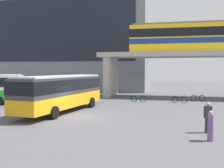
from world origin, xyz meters
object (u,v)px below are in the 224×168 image
(station_building, at_px, (71,39))
(bus_main, at_px, (62,90))
(bicycle_blue, at_px, (198,98))
(bicycle_black, at_px, (179,100))
(pedestrian_near_building, at_px, (211,127))
(train, at_px, (218,37))
(bicycle_green, at_px, (138,99))
(pedestrian_waiting_near_stop, at_px, (208,118))

(station_building, relative_size, bus_main, 2.62)
(bicycle_blue, bearing_deg, bicycle_black, -135.15)
(pedestrian_near_building, bearing_deg, train, 80.41)
(train, relative_size, bicycle_black, 12.85)
(bicycle_green, height_order, bicycle_blue, same)
(bicycle_blue, bearing_deg, station_building, 144.44)
(pedestrian_near_building, bearing_deg, station_building, 121.67)
(train, relative_size, pedestrian_waiting_near_stop, 12.32)
(bus_main, relative_size, bicycle_blue, 6.56)
(bicycle_black, bearing_deg, bicycle_blue, 44.85)
(train, bearing_deg, bicycle_black, -129.75)
(bus_main, bearing_deg, bicycle_blue, 41.72)
(station_building, bearing_deg, pedestrian_waiting_near_stop, -56.72)
(station_building, relative_size, train, 1.31)
(bicycle_green, relative_size, bicycle_blue, 1.04)
(train, xyz_separation_m, pedestrian_near_building, (-3.71, -21.95, -7.21))
(bicycle_black, bearing_deg, pedestrian_near_building, -85.86)
(bicycle_black, height_order, pedestrian_waiting_near_stop, pedestrian_waiting_near_stop)
(train, xyz_separation_m, pedestrian_waiting_near_stop, (-3.61, -20.05, -7.09))
(station_building, height_order, bicycle_green, station_building)
(train, height_order, bus_main, train)
(pedestrian_waiting_near_stop, bearing_deg, bus_main, 155.59)
(station_building, height_order, bus_main, station_building)
(pedestrian_waiting_near_stop, bearing_deg, station_building, 123.28)
(train, xyz_separation_m, bicycle_green, (-9.47, -5.96, -7.60))
(bicycle_black, xyz_separation_m, bicycle_green, (-4.60, -0.10, 0.00))
(bicycle_black, height_order, bicycle_blue, same)
(train, bearing_deg, pedestrian_waiting_near_stop, -100.21)
(pedestrian_waiting_near_stop, xyz_separation_m, pedestrian_near_building, (-0.10, -1.90, -0.12))
(bicycle_black, relative_size, bicycle_green, 0.99)
(station_building, bearing_deg, bus_main, -70.50)
(station_building, height_order, bicycle_black, station_building)
(bus_main, height_order, bicycle_green, bus_main)
(station_building, relative_size, pedestrian_near_building, 18.37)
(bicycle_blue, relative_size, pedestrian_near_building, 1.07)
(bicycle_black, relative_size, bicycle_blue, 1.02)
(bicycle_blue, height_order, pedestrian_near_building, pedestrian_near_building)
(station_building, bearing_deg, bicycle_green, -49.81)
(train, distance_m, pedestrian_near_building, 23.40)
(bicycle_black, height_order, pedestrian_near_building, pedestrian_near_building)
(pedestrian_near_building, bearing_deg, bicycle_black, 94.14)
(bus_main, bearing_deg, bicycle_black, 41.02)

